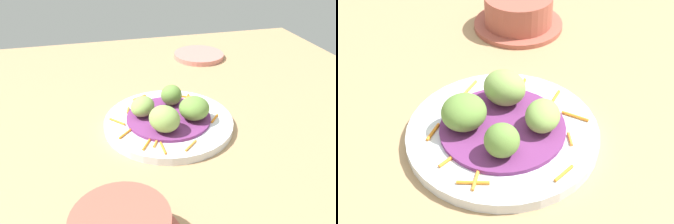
% 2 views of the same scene
% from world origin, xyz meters
% --- Properties ---
extents(table_surface, '(1.10, 1.10, 0.02)m').
position_xyz_m(table_surface, '(0.00, 0.00, 0.01)').
color(table_surface, tan).
rests_on(table_surface, ground).
extents(main_plate, '(0.24, 0.24, 0.01)m').
position_xyz_m(main_plate, '(-0.00, 0.02, 0.03)').
color(main_plate, silver).
rests_on(main_plate, table_surface).
extents(cabbage_bed, '(0.16, 0.16, 0.01)m').
position_xyz_m(cabbage_bed, '(-0.00, 0.02, 0.04)').
color(cabbage_bed, '#702D6B').
rests_on(cabbage_bed, main_plate).
extents(carrot_garnish, '(0.20, 0.21, 0.00)m').
position_xyz_m(carrot_garnish, '(-0.01, 0.02, 0.04)').
color(carrot_garnish, orange).
rests_on(carrot_garnish, main_plate).
extents(guac_scoop_left, '(0.05, 0.05, 0.04)m').
position_xyz_m(guac_scoop_left, '(0.02, 0.07, 0.06)').
color(guac_scoop_left, olive).
rests_on(guac_scoop_left, cabbage_bed).
extents(guac_scoop_center, '(0.06, 0.07, 0.04)m').
position_xyz_m(guac_scoop_center, '(-0.04, 0.04, 0.06)').
color(guac_scoop_center, '#84A851').
rests_on(guac_scoop_center, cabbage_bed).
extents(guac_scoop_right, '(0.07, 0.07, 0.05)m').
position_xyz_m(guac_scoop_right, '(-0.02, -0.02, 0.06)').
color(guac_scoop_right, '#84A851').
rests_on(guac_scoop_right, cabbage_bed).
extents(guac_scoop_back, '(0.08, 0.08, 0.04)m').
position_xyz_m(guac_scoop_back, '(0.04, 0.01, 0.06)').
color(guac_scoop_back, olive).
rests_on(guac_scoop_back, cabbage_bed).
extents(side_plate_small, '(0.14, 0.14, 0.01)m').
position_xyz_m(side_plate_small, '(0.17, 0.34, 0.03)').
color(side_plate_small, tan).
rests_on(side_plate_small, table_surface).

